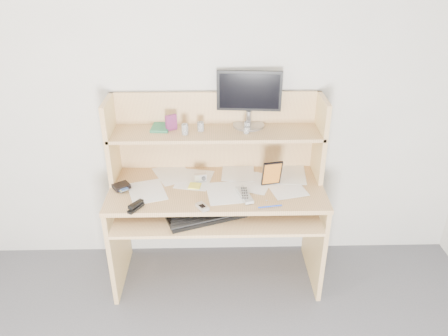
{
  "coord_description": "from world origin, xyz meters",
  "views": [
    {
      "loc": [
        -0.01,
        -0.99,
        2.2
      ],
      "look_at": [
        0.05,
        1.43,
        0.91
      ],
      "focal_mm": 35.0,
      "sensor_mm": 36.0,
      "label": 1
    }
  ],
  "objects_px": {
    "desk": "(217,188)",
    "tv_remote": "(244,195)",
    "game_case": "(272,173)",
    "keyboard": "(207,216)",
    "monitor": "(249,97)"
  },
  "relations": [
    {
      "from": "monitor",
      "to": "game_case",
      "type": "bearing_deg",
      "value": -56.39
    },
    {
      "from": "game_case",
      "to": "monitor",
      "type": "bearing_deg",
      "value": 106.86
    },
    {
      "from": "desk",
      "to": "game_case",
      "type": "relative_size",
      "value": 7.83
    },
    {
      "from": "tv_remote",
      "to": "game_case",
      "type": "xyz_separation_m",
      "value": [
        0.18,
        0.13,
        0.08
      ]
    },
    {
      "from": "tv_remote",
      "to": "game_case",
      "type": "bearing_deg",
      "value": 19.72
    },
    {
      "from": "desk",
      "to": "tv_remote",
      "type": "height_order",
      "value": "desk"
    },
    {
      "from": "keyboard",
      "to": "game_case",
      "type": "height_order",
      "value": "game_case"
    },
    {
      "from": "desk",
      "to": "tv_remote",
      "type": "relative_size",
      "value": 7.12
    },
    {
      "from": "tv_remote",
      "to": "monitor",
      "type": "height_order",
      "value": "monitor"
    },
    {
      "from": "desk",
      "to": "monitor",
      "type": "relative_size",
      "value": 3.3
    },
    {
      "from": "keyboard",
      "to": "monitor",
      "type": "relative_size",
      "value": 1.21
    },
    {
      "from": "desk",
      "to": "keyboard",
      "type": "distance_m",
      "value": 0.3
    },
    {
      "from": "tv_remote",
      "to": "game_case",
      "type": "distance_m",
      "value": 0.24
    },
    {
      "from": "tv_remote",
      "to": "monitor",
      "type": "distance_m",
      "value": 0.64
    },
    {
      "from": "game_case",
      "to": "monitor",
      "type": "height_order",
      "value": "monitor"
    }
  ]
}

